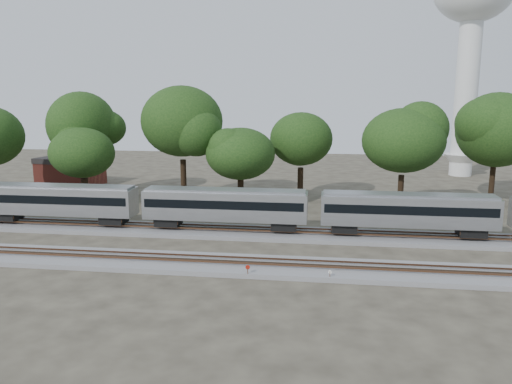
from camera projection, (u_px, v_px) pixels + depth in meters
The scene contains 16 objects.
ground at pixel (221, 252), 45.57m from camera, with size 160.00×160.00×0.00m, color #383328.
track_far at pixel (233, 232), 51.37m from camera, with size 160.00×5.00×0.73m.
track_near at pixel (212, 264), 41.64m from camera, with size 160.00×5.00×0.73m.
train at pixel (315, 207), 49.72m from camera, with size 105.28×3.00×4.42m.
switch_stand_red at pixel (248, 270), 38.79m from camera, with size 0.35×0.07×1.10m.
switch_stand_white at pixel (330, 274), 38.18m from camera, with size 0.28×0.12×0.91m.
switch_lever at pixel (308, 274), 39.40m from camera, with size 0.50×0.30×0.30m, color #512D19.
water_tower at pixel (473, 13), 83.85m from camera, with size 13.50×13.50×37.38m.
brick_building at pixel (71, 171), 79.35m from camera, with size 10.23×8.06×4.42m.
tree_1 at pixel (82, 125), 66.81m from camera, with size 10.29×10.29×14.50m.
tree_2 at pixel (82, 153), 61.94m from camera, with size 7.15×7.15×10.09m.
tree_3 at pixel (182, 121), 64.10m from camera, with size 10.95×10.95×15.44m.
tree_4 at pixel (240, 154), 61.37m from camera, with size 7.11×7.11×10.02m.
tree_5 at pixel (301, 139), 66.16m from camera, with size 8.50×8.50×11.98m.
tree_6 at pixel (403, 141), 58.25m from camera, with size 9.01×9.01×12.70m.
tree_7 at pixel (497, 130), 63.80m from camera, with size 9.87×9.87×13.92m.
Camera 1 is at (8.97, -42.88, 14.07)m, focal length 35.00 mm.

